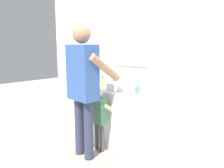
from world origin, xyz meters
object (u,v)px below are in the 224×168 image
at_px(soap_bottle, 103,82).
at_px(adult_parent, 84,81).
at_px(child_toddler, 99,114).
at_px(toothbrush_cup, 137,90).

relative_size(soap_bottle, adult_parent, 0.09).
distance_m(child_toddler, adult_parent, 0.56).
xyz_separation_m(soap_bottle, adult_parent, (0.38, -0.68, 0.13)).
bearing_deg(toothbrush_cup, child_toddler, -136.07).
height_order(soap_bottle, adult_parent, adult_parent).
height_order(toothbrush_cup, soap_bottle, toothbrush_cup).
relative_size(toothbrush_cup, adult_parent, 0.12).
distance_m(soap_bottle, child_toddler, 0.70).
distance_m(toothbrush_cup, soap_bottle, 0.78).
bearing_deg(toothbrush_cup, soap_bottle, 174.59).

